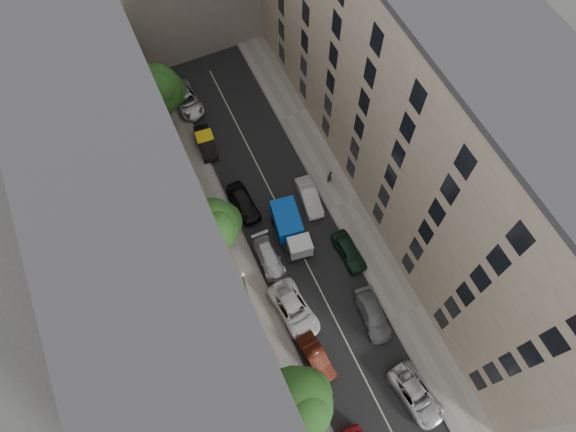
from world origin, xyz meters
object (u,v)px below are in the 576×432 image
car_left_5 (206,143)px  car_right_3 (309,197)px  car_left_1 (316,357)px  tree_far (157,92)px  car_left_2 (294,310)px  tree_near (298,406)px  pedestrian (329,177)px  car_left_6 (186,100)px  lamp_post (245,284)px  car_left_3 (269,257)px  car_right_0 (416,395)px  car_left_4 (244,203)px  tree_mid (214,227)px  tarp_truck (290,228)px  car_right_2 (349,252)px  car_right_1 (373,315)px

car_left_5 → car_right_3: car_right_3 is taller
car_left_1 → tree_far: 26.56m
car_left_2 → tree_near: tree_near is taller
car_left_2 → pedestrian: size_ratio=3.27×
car_left_1 → car_left_6: 28.01m
car_right_3 → lamp_post: 11.21m
car_left_3 → lamp_post: lamp_post is taller
tree_near → car_right_0: bearing=-16.2°
car_left_1 → car_left_4: size_ratio=0.92×
car_left_1 → tree_far: bearing=92.1°
lamp_post → car_right_3: bearing=36.6°
car_left_4 → car_right_3: car_left_4 is taller
car_left_2 → car_right_0: (5.60, -9.73, -0.04)m
car_left_5 → tree_mid: (-2.70, -10.91, 4.47)m
tarp_truck → car_right_0: size_ratio=1.08×
tarp_truck → car_left_2: (-2.63, -6.48, -0.58)m
car_left_1 → car_left_5: size_ratio=1.01×
car_right_2 → car_right_3: size_ratio=0.97×
car_right_0 → car_right_1: car_right_0 is taller
pedestrian → car_right_1: bearing=56.4°
car_left_6 → lamp_post: (-2.20, -21.40, 3.25)m
car_right_1 → tree_far: bearing=116.0°
car_right_1 → car_right_3: 11.88m
car_left_3 → car_right_1: (5.60, -8.08, 0.02)m
tree_far → car_left_6: bearing=38.6°
car_right_3 → tree_near: (-8.70, -16.07, 4.63)m
car_left_4 → lamp_post: 9.35m
car_left_5 → car_right_1: car_left_5 is taller
tarp_truck → car_left_6: size_ratio=1.07×
car_left_5 → tree_far: tree_far is taller
tarp_truck → car_left_2: tarp_truck is taller
pedestrian → car_right_2: bearing=54.1°
car_left_2 → lamp_post: 5.05m
car_right_0 → car_right_3: (0.00, 18.60, -0.00)m
tarp_truck → car_left_6: bearing=109.7°
car_right_1 → tree_mid: bearing=137.4°
car_left_2 → car_left_4: 10.73m
car_right_1 → tree_mid: tree_mid is taller
tarp_truck → car_right_2: tarp_truck is taller
car_right_3 → tree_near: bearing=-112.1°
car_right_1 → lamp_post: (-8.60, 5.48, 3.30)m
tarp_truck → tree_near: bearing=-104.3°
car_right_1 → tree_mid: 14.51m
car_left_1 → pedestrian: pedestrian is taller
car_left_6 → tree_mid: tree_mid is taller
car_right_3 → tree_mid: 10.24m
tarp_truck → car_left_3: 3.06m
car_left_3 → car_right_0: car_right_0 is taller
car_left_1 → tree_near: bearing=-140.7°
car_left_3 → lamp_post: 5.17m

